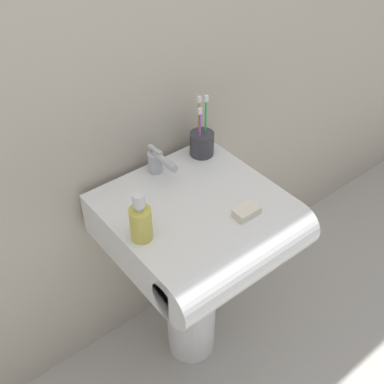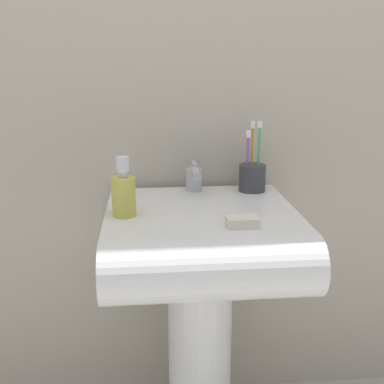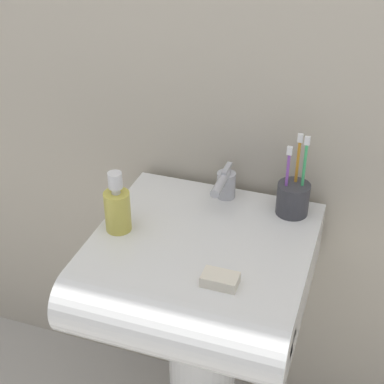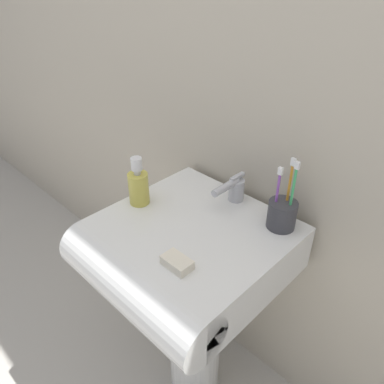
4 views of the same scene
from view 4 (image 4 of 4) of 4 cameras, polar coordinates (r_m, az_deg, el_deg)
name	(u,v)px [view 4 (image 4 of 4)]	position (r m, az deg, el deg)	size (l,w,h in m)	color
ground_plane	(195,378)	(1.59, 0.39, -26.49)	(6.00, 6.00, 0.00)	#ADA89E
wall_back	(270,31)	(1.03, 11.74, 22.86)	(5.00, 0.05, 2.40)	#B7AD99
sink_pedestal	(195,328)	(1.34, 0.44, -19.97)	(0.18, 0.18, 0.60)	white
sink_basin	(182,253)	(1.04, -1.52, -9.33)	(0.49, 0.51, 0.14)	white
faucet	(234,189)	(1.10, 6.39, 0.50)	(0.05, 0.13, 0.08)	#B7B7BC
toothbrush_cup	(282,213)	(1.02, 13.57, -3.16)	(0.08, 0.08, 0.20)	#38383D
soap_bottle	(138,186)	(1.10, -8.16, 0.93)	(0.06, 0.06, 0.15)	gold
bar_soap	(177,263)	(0.90, -2.30, -10.70)	(0.07, 0.05, 0.02)	silver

